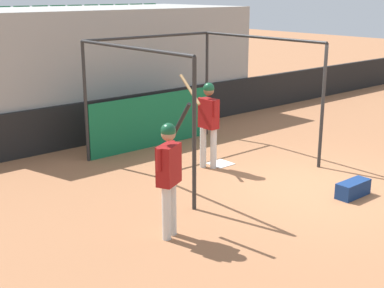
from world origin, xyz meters
TOP-DOWN VIEW (x-y plane):
  - ground_plane at (0.00, 0.00)m, footprint 60.00×60.00m
  - outfield_wall at (0.00, 5.20)m, footprint 24.00×0.12m
  - bleacher_section at (-0.00, 7.26)m, footprint 7.60×4.00m
  - batting_cage at (-0.62, 3.42)m, footprint 3.46×3.53m
  - home_plate at (-0.32, 2.06)m, footprint 0.44×0.44m
  - player_batter at (-0.68, 2.07)m, footprint 0.50×0.84m
  - player_waiting at (-3.25, 0.06)m, footprint 0.60×0.59m
  - equipment_bag at (0.20, -0.79)m, footprint 0.70×0.28m

SIDE VIEW (x-z plane):
  - ground_plane at x=0.00m, z-range 0.00..0.00m
  - home_plate at x=-0.32m, z-range 0.00..0.02m
  - equipment_bag at x=0.20m, z-range 0.00..0.28m
  - outfield_wall at x=0.00m, z-range 0.00..1.02m
  - player_waiting at x=-3.25m, z-range 0.04..2.04m
  - player_batter at x=-0.68m, z-range 0.12..2.01m
  - batting_cage at x=-0.62m, z-range -0.15..2.41m
  - bleacher_section at x=0.00m, z-range -0.01..3.09m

